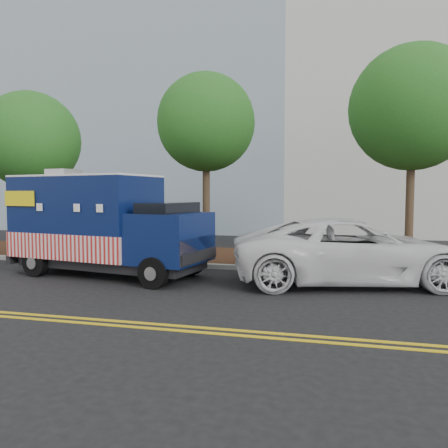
# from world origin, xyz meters

# --- Properties ---
(ground) EXTENTS (120.00, 120.00, 0.00)m
(ground) POSITION_xyz_m (0.00, 0.00, 0.00)
(ground) COLOR black
(ground) RESTS_ON ground
(curb) EXTENTS (120.00, 0.18, 0.15)m
(curb) POSITION_xyz_m (0.00, 1.40, 0.07)
(curb) COLOR #9E9E99
(curb) RESTS_ON ground
(mulch_strip) EXTENTS (120.00, 4.00, 0.15)m
(mulch_strip) POSITION_xyz_m (0.00, 3.50, 0.07)
(mulch_strip) COLOR black
(mulch_strip) RESTS_ON ground
(centerline_near) EXTENTS (120.00, 0.10, 0.01)m
(centerline_near) POSITION_xyz_m (0.00, -4.45, 0.01)
(centerline_near) COLOR gold
(centerline_near) RESTS_ON ground
(centerline_far) EXTENTS (120.00, 0.10, 0.01)m
(centerline_far) POSITION_xyz_m (0.00, -4.70, 0.01)
(centerline_far) COLOR gold
(centerline_far) RESTS_ON ground
(office_building) EXTENTS (46.00, 20.00, 30.40)m
(office_building) POSITION_xyz_m (2.00, 22.00, 15.20)
(office_building) COLOR silver
(office_building) RESTS_ON ground
(tree_a) EXTENTS (3.61, 3.61, 6.13)m
(tree_a) POSITION_xyz_m (-6.44, 2.64, 4.32)
(tree_a) COLOR #38281C
(tree_a) RESTS_ON ground
(tree_b) EXTENTS (3.46, 3.46, 6.58)m
(tree_b) POSITION_xyz_m (0.17, 3.38, 4.83)
(tree_b) COLOR #38281C
(tree_b) RESTS_ON ground
(tree_c) EXTENTS (3.96, 3.96, 7.03)m
(tree_c) POSITION_xyz_m (6.96, 3.47, 5.04)
(tree_c) COLOR #38281C
(tree_c) RESTS_ON ground
(sign_post) EXTENTS (0.06, 0.06, 2.40)m
(sign_post) POSITION_xyz_m (-2.56, 2.01, 1.20)
(sign_post) COLOR #473828
(sign_post) RESTS_ON ground
(food_truck) EXTENTS (6.08, 3.10, 3.06)m
(food_truck) POSITION_xyz_m (-1.89, -0.35, 1.39)
(food_truck) COLOR black
(food_truck) RESTS_ON ground
(white_car) EXTENTS (6.60, 4.15, 1.70)m
(white_car) POSITION_xyz_m (5.04, 0.13, 0.85)
(white_car) COLOR silver
(white_car) RESTS_ON ground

